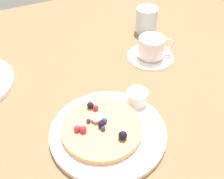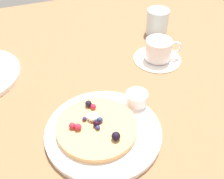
{
  "view_description": "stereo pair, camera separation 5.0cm",
  "coord_description": "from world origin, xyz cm",
  "px_view_note": "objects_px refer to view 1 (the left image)",
  "views": [
    {
      "loc": [
        -17.83,
        -42.59,
        48.01
      ],
      "look_at": [
        4.04,
        2.15,
        4.0
      ],
      "focal_mm": 44.75,
      "sensor_mm": 36.0,
      "label": 1
    },
    {
      "loc": [
        -13.22,
        -44.56,
        48.01
      ],
      "look_at": [
        4.04,
        2.15,
        4.0
      ],
      "focal_mm": 44.75,
      "sensor_mm": 36.0,
      "label": 2
    }
  ],
  "objects_px": {
    "coffee_saucer": "(150,56)",
    "water_glass": "(146,20)",
    "syrup_ramekin": "(137,97)",
    "coffee_cup": "(152,46)",
    "pancake_plate": "(108,133)"
  },
  "relations": [
    {
      "from": "water_glass",
      "to": "coffee_cup",
      "type": "bearing_deg",
      "value": -115.22
    },
    {
      "from": "pancake_plate",
      "to": "water_glass",
      "type": "bearing_deg",
      "value": 48.75
    },
    {
      "from": "pancake_plate",
      "to": "coffee_saucer",
      "type": "bearing_deg",
      "value": 41.39
    },
    {
      "from": "syrup_ramekin",
      "to": "coffee_cup",
      "type": "relative_size",
      "value": 0.5
    },
    {
      "from": "syrup_ramekin",
      "to": "water_glass",
      "type": "distance_m",
      "value": 0.37
    },
    {
      "from": "pancake_plate",
      "to": "coffee_saucer",
      "type": "relative_size",
      "value": 1.82
    },
    {
      "from": "syrup_ramekin",
      "to": "water_glass",
      "type": "xyz_separation_m",
      "value": [
        0.21,
        0.3,
        0.01
      ]
    },
    {
      "from": "syrup_ramekin",
      "to": "coffee_cup",
      "type": "xyz_separation_m",
      "value": [
        0.14,
        0.16,
        0.01
      ]
    },
    {
      "from": "syrup_ramekin",
      "to": "water_glass",
      "type": "bearing_deg",
      "value": 55.44
    },
    {
      "from": "coffee_cup",
      "to": "coffee_saucer",
      "type": "bearing_deg",
      "value": 163.89
    },
    {
      "from": "syrup_ramekin",
      "to": "pancake_plate",
      "type": "bearing_deg",
      "value": -153.28
    },
    {
      "from": "syrup_ramekin",
      "to": "coffee_saucer",
      "type": "bearing_deg",
      "value": 49.12
    },
    {
      "from": "coffee_saucer",
      "to": "water_glass",
      "type": "xyz_separation_m",
      "value": [
        0.07,
        0.14,
        0.04
      ]
    },
    {
      "from": "pancake_plate",
      "to": "syrup_ramekin",
      "type": "bearing_deg",
      "value": 26.72
    },
    {
      "from": "coffee_cup",
      "to": "water_glass",
      "type": "xyz_separation_m",
      "value": [
        0.07,
        0.14,
        0.0
      ]
    }
  ]
}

